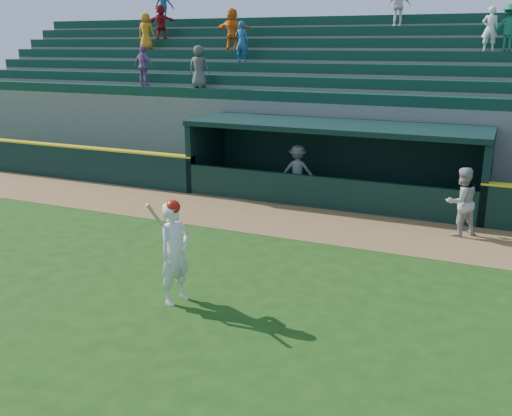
# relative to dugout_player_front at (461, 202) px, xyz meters

# --- Properties ---
(ground) EXTENTS (120.00, 120.00, 0.00)m
(ground) POSITION_rel_dugout_player_front_xyz_m (-4.10, -5.54, -0.91)
(ground) COLOR #1B4010
(ground) RESTS_ON ground
(warning_track) EXTENTS (40.00, 3.00, 0.01)m
(warning_track) POSITION_rel_dugout_player_front_xyz_m (-4.10, -0.64, -0.91)
(warning_track) COLOR brown
(warning_track) RESTS_ON ground
(field_wall_left) EXTENTS (15.50, 0.30, 1.20)m
(field_wall_left) POSITION_rel_dugout_player_front_xyz_m (-16.35, 1.01, -0.31)
(field_wall_left) COLOR black
(field_wall_left) RESTS_ON ground
(wall_stripe_left) EXTENTS (15.50, 0.32, 0.06)m
(wall_stripe_left) POSITION_rel_dugout_player_front_xyz_m (-16.35, 1.01, 0.32)
(wall_stripe_left) COLOR yellow
(wall_stripe_left) RESTS_ON field_wall_left
(dugout_player_front) EXTENTS (1.12, 1.10, 1.82)m
(dugout_player_front) POSITION_rel_dugout_player_front_xyz_m (0.00, 0.00, 0.00)
(dugout_player_front) COLOR #A8A8A3
(dugout_player_front) RESTS_ON ground
(dugout_player_inside) EXTENTS (1.19, 0.84, 1.68)m
(dugout_player_inside) POSITION_rel_dugout_player_front_xyz_m (-5.32, 2.20, -0.07)
(dugout_player_inside) COLOR #AAAAA4
(dugout_player_inside) RESTS_ON ground
(dugout) EXTENTS (9.40, 2.80, 2.46)m
(dugout) POSITION_rel_dugout_player_front_xyz_m (-4.10, 2.47, 0.45)
(dugout) COLOR slate
(dugout) RESTS_ON ground
(stands) EXTENTS (34.50, 6.25, 7.59)m
(stands) POSITION_rel_dugout_player_front_xyz_m (-4.12, 7.04, 1.49)
(stands) COLOR slate
(stands) RESTS_ON ground
(batter_at_plate) EXTENTS (0.64, 0.87, 2.08)m
(batter_at_plate) POSITION_rel_dugout_player_front_xyz_m (-4.68, -6.48, 0.12)
(batter_at_plate) COLOR white
(batter_at_plate) RESTS_ON ground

